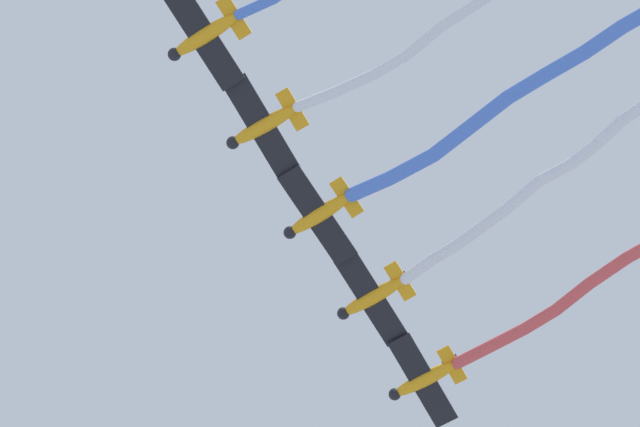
# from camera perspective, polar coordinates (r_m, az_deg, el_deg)

# --- Properties ---
(airplane_lead) EXTENTS (5.50, 7.06, 1.79)m
(airplane_lead) POSITION_cam_1_polar(r_m,az_deg,el_deg) (89.74, 4.48, -7.15)
(airplane_lead) COLOR orange
(smoke_trail_lead) EXTENTS (15.49, 6.21, 1.92)m
(smoke_trail_lead) POSITION_cam_1_polar(r_m,az_deg,el_deg) (87.99, 10.22, -3.87)
(smoke_trail_lead) COLOR #DB4C4C
(airplane_left_wing) EXTENTS (5.52, 7.11, 1.79)m
(airplane_left_wing) POSITION_cam_1_polar(r_m,az_deg,el_deg) (87.54, 2.25, -3.63)
(airplane_left_wing) COLOR orange
(smoke_trail_left_wing) EXTENTS (21.37, 8.05, 2.02)m
(smoke_trail_left_wing) POSITION_cam_1_polar(r_m,az_deg,el_deg) (86.66, 9.55, 1.36)
(smoke_trail_left_wing) COLOR white
(airplane_right_wing) EXTENTS (5.53, 7.15, 1.79)m
(airplane_right_wing) POSITION_cam_1_polar(r_m,az_deg,el_deg) (85.24, -0.07, -0.06)
(airplane_right_wing) COLOR orange
(smoke_trail_right_wing) EXTENTS (24.62, 11.51, 1.75)m
(smoke_trail_right_wing) POSITION_cam_1_polar(r_m,az_deg,el_deg) (84.28, 8.93, 5.31)
(smoke_trail_right_wing) COLOR #4C75DB
(airplane_slot) EXTENTS (5.50, 7.07, 1.79)m
(airplane_slot) POSITION_cam_1_polar(r_m,az_deg,el_deg) (84.02, -2.49, 3.78)
(airplane_slot) COLOR orange
(smoke_trail_slot) EXTENTS (22.51, 9.30, 2.21)m
(smoke_trail_slot) POSITION_cam_1_polar(r_m,az_deg,el_deg) (83.70, 5.99, 8.71)
(smoke_trail_slot) COLOR white
(airplane_trail) EXTENTS (5.52, 7.12, 1.79)m
(airplane_trail) POSITION_cam_1_polar(r_m,az_deg,el_deg) (82.76, -5.01, 7.63)
(airplane_trail) COLOR orange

